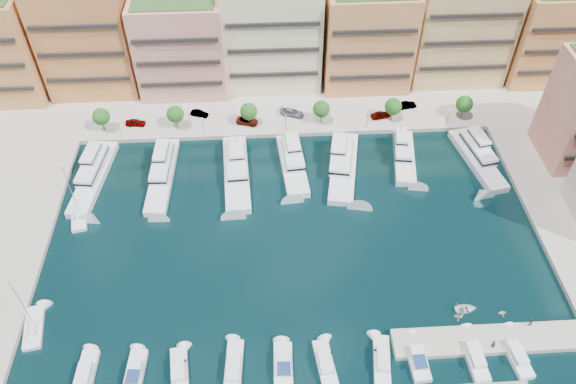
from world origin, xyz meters
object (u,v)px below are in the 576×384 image
tree_2 (249,112)px  yacht_1 (163,172)px  tree_0 (101,117)px  cruiser_7 (417,359)px  cruiser_0 (85,376)px  sailboat_0 (34,328)px  yacht_4 (343,164)px  car_2 (247,121)px  sailboat_2 (79,215)px  car_0 (135,122)px  cruiser_8 (474,356)px  car_5 (407,105)px  lamppost_3 (368,117)px  yacht_0 (94,174)px  lamppost_0 (119,126)px  yacht_5 (404,154)px  tree_1 (175,114)px  cruiser_9 (515,354)px  cruiser_4 (283,366)px  yacht_2 (236,169)px  cruiser_3 (234,368)px  tender_2 (466,309)px  cruiser_1 (135,374)px  car_4 (381,115)px  yacht_6 (477,156)px  lamppost_4 (448,114)px  cruiser_5 (325,364)px  tree_4 (393,107)px  car_3 (292,112)px  cruiser_2 (179,371)px  tender_1 (458,316)px  car_1 (199,114)px  cruiser_6 (382,361)px  tree_3 (321,109)px  lamppost_2 (286,120)px  tree_5 (464,104)px  person_0 (493,344)px  person_1 (530,322)px  lamppost_1 (203,123)px  yacht_3 (292,161)px

tree_2 → yacht_1: tree_2 is taller
tree_0 → cruiser_7: bearing=-45.4°
cruiser_0 → sailboat_0: bearing=138.2°
yacht_4 → car_2: yacht_4 is taller
tree_2 → car_2: size_ratio=1.15×
sailboat_2 → car_0: bearing=74.1°
yacht_1 → cruiser_8: 67.89m
cruiser_8 → car_5: 62.45m
lamppost_3 → yacht_0: 59.10m
lamppost_0 → yacht_0: 12.78m
yacht_5 → car_5: bearing=76.5°
tree_1 → cruiser_9: 81.21m
tree_1 → cruiser_4: size_ratio=0.75×
yacht_2 → car_2: size_ratio=4.48×
lamppost_3 → cruiser_3: size_ratio=0.45×
tender_2 → car_2: size_ratio=0.75×
cruiser_1 → cruiser_9: cruiser_1 is taller
tree_0 → car_4: (61.73, 1.06, -2.96)m
cruiser_4 → yacht_6: bearing=46.1°
lamppost_4 → cruiser_5: (-32.96, -55.78, -3.28)m
tree_4 → cruiser_3: size_ratio=0.61×
yacht_5 → car_3: yacht_5 is taller
cruiser_2 → tender_1: 45.30m
yacht_0 → cruiser_1: yacht_0 is taller
yacht_5 → car_1: bearing=160.2°
cruiser_8 → car_0: car_0 is taller
yacht_1 → cruiser_6: (37.66, -43.67, -0.54)m
cruiser_2 → cruiser_5: 22.15m
tree_2 → car_1: size_ratio=1.39×
lamppost_0 → lamppost_3: same height
tree_3 → cruiser_4: bearing=-101.1°
lamppost_2 → cruiser_9: bearing=-59.7°
tree_5 → cruiser_4: tree_5 is taller
yacht_6 → person_0: (-10.60, -43.80, 0.75)m
car_1 → person_1: (55.61, -57.44, 0.26)m
lamppost_1 → cruiser_0: bearing=-105.2°
lamppost_0 → cruiser_6: 73.53m
tree_4 → car_1: (-43.33, 3.94, -3.07)m
yacht_3 → cruiser_3: size_ratio=1.98×
yacht_0 → car_4: (61.56, 15.27, 0.57)m
tree_4 → tree_5: bearing=0.0°
tree_3 → cruiser_3: (-18.90, -58.10, -4.20)m
yacht_3 → yacht_6: size_ratio=0.94×
cruiser_2 → car_5: (47.47, 62.38, 1.19)m
tender_1 → tender_2: size_ratio=0.41×
tree_0 → cruiser_8: tree_0 is taller
sailboat_0 → tree_2: bearing=54.5°
yacht_6 → cruiser_0: yacht_6 is taller
cruiser_7 → sailboat_0: bearing=171.6°
tree_5 → sailboat_0: (-83.14, -49.21, -4.43)m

